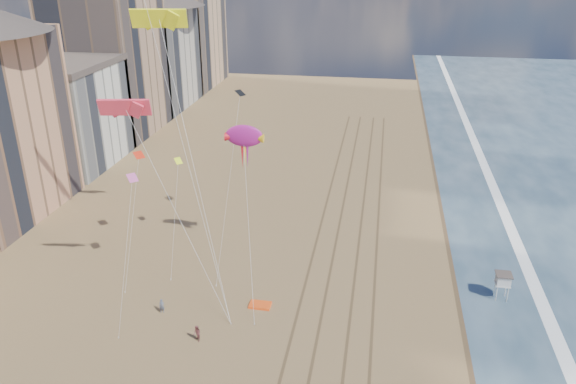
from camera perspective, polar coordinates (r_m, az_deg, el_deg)
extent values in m
plane|color=#42301E|center=(76.83, 18.73, -3.53)|extent=(260.00, 260.00, 0.00)
plane|color=white|center=(77.67, 21.78, -3.71)|extent=(260.00, 260.00, 0.00)
cube|color=brown|center=(67.21, 2.59, -6.23)|extent=(0.28, 120.00, 0.01)
cube|color=brown|center=(67.00, 4.64, -6.39)|extent=(0.28, 120.00, 0.01)
cube|color=brown|center=(66.87, 7.04, -6.57)|extent=(0.28, 120.00, 0.01)
cube|color=brown|center=(66.85, 8.93, -6.70)|extent=(0.28, 120.00, 0.01)
cube|color=silver|center=(99.66, -21.39, 7.17)|extent=(14.00, 18.00, 16.00)
cube|color=#473D38|center=(97.85, -22.13, 11.94)|extent=(14.28, 18.36, 1.00)
cube|color=tan|center=(114.20, -17.76, 12.69)|extent=(16.00, 20.00, 28.00)
cube|color=#BCB2A3|center=(132.34, -13.50, 13.18)|extent=(15.00, 22.00, 22.00)
cube|color=tan|center=(152.45, -10.53, 15.48)|extent=(16.00, 24.00, 26.00)
cylinder|color=silver|center=(62.18, 20.41, -9.69)|extent=(0.11, 0.11, 1.62)
cylinder|color=silver|center=(62.41, 21.40, -9.72)|extent=(0.11, 0.11, 1.62)
cylinder|color=silver|center=(63.08, 20.26, -9.16)|extent=(0.11, 0.11, 1.62)
cylinder|color=silver|center=(63.31, 21.23, -9.19)|extent=(0.11, 0.11, 1.62)
cube|color=silver|center=(62.26, 20.95, -8.70)|extent=(1.44, 1.44, 0.11)
cube|color=silver|center=(61.99, 21.02, -8.28)|extent=(1.35, 1.35, 0.99)
cube|color=#473D38|center=(61.69, 21.10, -7.82)|extent=(1.62, 1.62, 0.09)
cube|color=#FF5015|center=(58.05, -2.85, -11.40)|extent=(2.20, 1.42, 0.25)
ellipsoid|color=#9E187C|center=(60.21, -4.47, 5.71)|extent=(4.28, 0.80, 2.54)
cone|color=red|center=(60.65, -5.87, 5.60)|extent=(1.15, 0.95, 0.95)
cone|color=yellow|center=(59.93, -3.04, 5.47)|extent=(1.15, 0.95, 0.95)
cylinder|color=silver|center=(57.36, -3.96, -3.85)|extent=(0.03, 0.03, 18.97)
imported|color=#4E5465|center=(58.12, -12.69, -11.23)|extent=(0.62, 0.48, 1.51)
imported|color=brown|center=(53.81, -9.23, -14.02)|extent=(0.99, 1.00, 1.63)
cube|color=#FEFF1A|center=(61.80, -12.98, 16.81)|extent=(5.85, 1.91, 1.98)
cube|color=#F1354D|center=(50.99, -16.27, 8.26)|extent=(4.57, 1.53, 1.56)
plane|color=black|center=(64.89, -4.87, 10.00)|extent=(1.53, 1.56, 0.50)
plane|color=red|center=(64.57, -14.90, 3.66)|extent=(1.78, 1.78, 0.51)
plane|color=#E7FF1A|center=(66.28, -11.08, 3.13)|extent=(1.26, 1.25, 0.57)
plane|color=#CE509C|center=(58.97, -15.53, 1.41)|extent=(1.60, 1.59, 0.60)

